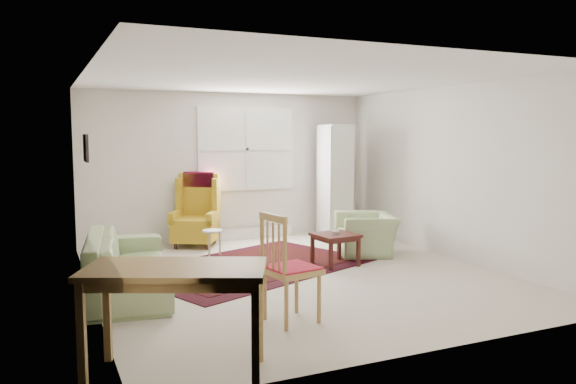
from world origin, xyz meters
name	(u,v)px	position (x,y,z in m)	size (l,w,h in m)	color
room	(292,177)	(0.02, 0.21, 1.26)	(5.04, 5.54, 2.51)	beige
rug	(251,266)	(-0.38, 0.68, 0.02)	(3.13, 2.01, 0.03)	black
sofa	(127,252)	(-2.10, 0.16, 0.46)	(2.27, 0.89, 0.91)	#93AA71
armchair	(366,230)	(1.49, 0.74, 0.36)	(0.93, 0.82, 0.73)	#93AA71
wingback_chair	(195,210)	(-0.72, 2.35, 0.60)	(0.69, 0.73, 1.20)	gold
coffee_table	(335,249)	(0.71, 0.29, 0.22)	(0.54, 0.54, 0.45)	#411814
stool	(213,243)	(-0.67, 1.55, 0.20)	(0.30, 0.30, 0.40)	white
cabinet	(335,182)	(1.70, 2.10, 0.98)	(0.41, 0.79, 1.96)	silver
desk	(176,321)	(-2.10, -2.35, 0.42)	(1.33, 0.66, 0.84)	#AC8445
desk_chair	(292,267)	(-0.80, -1.58, 0.53)	(0.47, 0.47, 1.07)	#AC8445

